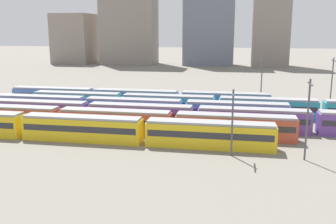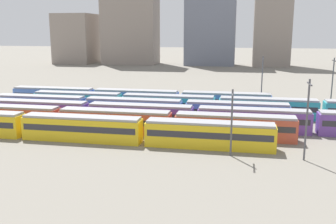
{
  "view_description": "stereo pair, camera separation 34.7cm",
  "coord_description": "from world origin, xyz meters",
  "px_view_note": "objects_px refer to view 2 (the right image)",
  "views": [
    {
      "loc": [
        29.89,
        -52.22,
        16.17
      ],
      "look_at": [
        17.69,
        13.0,
        2.04
      ],
      "focal_mm": 41.35,
      "sensor_mm": 36.0,
      "label": 1
    },
    {
      "loc": [
        30.23,
        -52.16,
        16.17
      ],
      "look_at": [
        17.69,
        13.0,
        2.04
      ],
      "focal_mm": 41.35,
      "sensor_mm": 36.0,
      "label": 2
    }
  ],
  "objects_px": {
    "train_track_1": "(115,121)",
    "catenary_pole_1": "(332,82)",
    "train_track_3": "(134,108)",
    "catenary_pole_2": "(307,116)",
    "catenary_pole_0": "(232,119)",
    "train_track_2": "(315,122)",
    "train_track_4": "(321,110)",
    "train_track_5": "(136,98)",
    "catenary_pole_3": "(262,80)",
    "train_track_0": "(82,128)"
  },
  "relations": [
    {
      "from": "train_track_2",
      "to": "train_track_0",
      "type": "bearing_deg",
      "value": -163.25
    },
    {
      "from": "train_track_2",
      "to": "train_track_3",
      "type": "distance_m",
      "value": 31.5
    },
    {
      "from": "train_track_0",
      "to": "train_track_2",
      "type": "bearing_deg",
      "value": 16.75
    },
    {
      "from": "train_track_4",
      "to": "catenary_pole_3",
      "type": "distance_m",
      "value": 13.69
    },
    {
      "from": "train_track_2",
      "to": "train_track_3",
      "type": "bearing_deg",
      "value": 170.5
    },
    {
      "from": "catenary_pole_0",
      "to": "catenary_pole_3",
      "type": "height_order",
      "value": "catenary_pole_3"
    },
    {
      "from": "train_track_2",
      "to": "train_track_5",
      "type": "distance_m",
      "value": 36.92
    },
    {
      "from": "train_track_3",
      "to": "catenary_pole_2",
      "type": "distance_m",
      "value": 33.6
    },
    {
      "from": "train_track_2",
      "to": "train_track_4",
      "type": "distance_m",
      "value": 10.79
    },
    {
      "from": "train_track_3",
      "to": "train_track_5",
      "type": "height_order",
      "value": "same"
    },
    {
      "from": "train_track_3",
      "to": "train_track_5",
      "type": "relative_size",
      "value": 1.0
    },
    {
      "from": "train_track_0",
      "to": "train_track_5",
      "type": "xyz_separation_m",
      "value": [
        1.1,
        26.0,
        0.0
      ]
    },
    {
      "from": "train_track_3",
      "to": "catenary_pole_3",
      "type": "relative_size",
      "value": 5.08
    },
    {
      "from": "train_track_2",
      "to": "catenary_pole_2",
      "type": "bearing_deg",
      "value": -104.2
    },
    {
      "from": "train_track_3",
      "to": "catenary_pole_2",
      "type": "height_order",
      "value": "catenary_pole_2"
    },
    {
      "from": "train_track_0",
      "to": "catenary_pole_3",
      "type": "bearing_deg",
      "value": 46.69
    },
    {
      "from": "catenary_pole_3",
      "to": "catenary_pole_2",
      "type": "bearing_deg",
      "value": -82.7
    },
    {
      "from": "train_track_4",
      "to": "catenary_pole_0",
      "type": "distance_m",
      "value": 28.65
    },
    {
      "from": "train_track_2",
      "to": "train_track_4",
      "type": "height_order",
      "value": "same"
    },
    {
      "from": "train_track_3",
      "to": "catenary_pole_2",
      "type": "xyz_separation_m",
      "value": [
        27.65,
        -18.71,
        3.82
      ]
    },
    {
      "from": "train_track_2",
      "to": "train_track_4",
      "type": "relative_size",
      "value": 1.0
    },
    {
      "from": "train_track_1",
      "to": "train_track_4",
      "type": "bearing_deg",
      "value": 24.61
    },
    {
      "from": "train_track_5",
      "to": "catenary_pole_3",
      "type": "relative_size",
      "value": 5.08
    },
    {
      "from": "train_track_5",
      "to": "catenary_pole_0",
      "type": "distance_m",
      "value": 35.94
    },
    {
      "from": "train_track_0",
      "to": "train_track_3",
      "type": "height_order",
      "value": "same"
    },
    {
      "from": "catenary_pole_0",
      "to": "catenary_pole_2",
      "type": "bearing_deg",
      "value": 0.03
    },
    {
      "from": "catenary_pole_1",
      "to": "catenary_pole_2",
      "type": "height_order",
      "value": "catenary_pole_1"
    },
    {
      "from": "train_track_3",
      "to": "train_track_4",
      "type": "xyz_separation_m",
      "value": [
        33.95,
        5.2,
        0.0
      ]
    },
    {
      "from": "catenary_pole_1",
      "to": "catenary_pole_0",
      "type": "bearing_deg",
      "value": -120.42
    },
    {
      "from": "train_track_1",
      "to": "train_track_2",
      "type": "xyz_separation_m",
      "value": [
        31.18,
        5.2,
        0.0
      ]
    },
    {
      "from": "catenary_pole_0",
      "to": "catenary_pole_2",
      "type": "height_order",
      "value": "catenary_pole_2"
    },
    {
      "from": "train_track_0",
      "to": "catenary_pole_0",
      "type": "distance_m",
      "value": 22.38
    },
    {
      "from": "train_track_4",
      "to": "catenary_pole_0",
      "type": "relative_size",
      "value": 12.76
    },
    {
      "from": "train_track_4",
      "to": "catenary_pole_2",
      "type": "xyz_separation_m",
      "value": [
        -6.3,
        -23.91,
        3.82
      ]
    },
    {
      "from": "catenary_pole_1",
      "to": "catenary_pole_3",
      "type": "relative_size",
      "value": 0.99
    },
    {
      "from": "catenary_pole_1",
      "to": "train_track_1",
      "type": "bearing_deg",
      "value": -147.7
    },
    {
      "from": "train_track_2",
      "to": "catenary_pole_0",
      "type": "xyz_separation_m",
      "value": [
        -12.6,
        -13.51,
        3.03
      ]
    },
    {
      "from": "train_track_1",
      "to": "catenary_pole_0",
      "type": "bearing_deg",
      "value": -24.11
    },
    {
      "from": "catenary_pole_0",
      "to": "catenary_pole_1",
      "type": "height_order",
      "value": "catenary_pole_1"
    },
    {
      "from": "train_track_1",
      "to": "catenary_pole_2",
      "type": "height_order",
      "value": "catenary_pole_2"
    },
    {
      "from": "train_track_2",
      "to": "catenary_pole_1",
      "type": "xyz_separation_m",
      "value": [
        6.12,
        18.38,
        4.08
      ]
    },
    {
      "from": "train_track_1",
      "to": "train_track_3",
      "type": "relative_size",
      "value": 1.0
    },
    {
      "from": "catenary_pole_0",
      "to": "catenary_pole_1",
      "type": "bearing_deg",
      "value": 59.58
    },
    {
      "from": "train_track_2",
      "to": "catenary_pole_3",
      "type": "relative_size",
      "value": 10.23
    },
    {
      "from": "train_track_0",
      "to": "catenary_pole_2",
      "type": "xyz_separation_m",
      "value": [
        31.14,
        -3.11,
        3.82
      ]
    },
    {
      "from": "train_track_1",
      "to": "train_track_3",
      "type": "distance_m",
      "value": 10.4
    },
    {
      "from": "train_track_2",
      "to": "catenary_pole_3",
      "type": "distance_m",
      "value": 20.21
    },
    {
      "from": "train_track_4",
      "to": "catenary_pole_0",
      "type": "bearing_deg",
      "value": -122.93
    },
    {
      "from": "train_track_1",
      "to": "catenary_pole_1",
      "type": "xyz_separation_m",
      "value": [
        37.3,
        23.58,
        4.08
      ]
    },
    {
      "from": "train_track_3",
      "to": "catenary_pole_0",
      "type": "bearing_deg",
      "value": -45.39
    }
  ]
}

